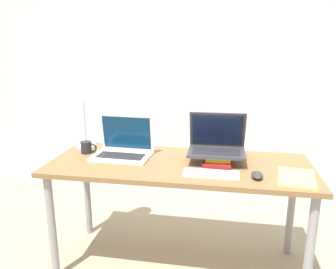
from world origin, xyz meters
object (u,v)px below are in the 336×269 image
object	(u,v)px
book_stack	(218,158)
mug	(87,147)
laptop_left	(123,148)
laptop_on_books	(217,144)
desk_lamp	(90,97)
mouse	(257,175)
wireless_keyboard	(211,174)
notepad	(296,178)

from	to	relation	value
book_stack	mug	distance (m)	0.89
laptop_left	mug	size ratio (longest dim) A/B	3.43
book_stack	laptop_on_books	distance (m)	0.09
laptop_left	desk_lamp	size ratio (longest dim) A/B	0.75
laptop_left	desk_lamp	distance (m)	0.43
laptop_on_books	desk_lamp	distance (m)	0.92
mouse	wireless_keyboard	bearing A→B (deg)	178.36
wireless_keyboard	mug	xyz separation A→B (m)	(-0.86, 0.25, 0.03)
book_stack	wireless_keyboard	bearing A→B (deg)	-98.61
mouse	mug	size ratio (longest dim) A/B	0.93
mug	desk_lamp	size ratio (longest dim) A/B	0.22
book_stack	desk_lamp	size ratio (longest dim) A/B	0.53
laptop_left	mouse	distance (m)	0.88
mug	wireless_keyboard	bearing A→B (deg)	-16.53
laptop_on_books	wireless_keyboard	xyz separation A→B (m)	(-0.02, -0.25, -0.10)
mug	book_stack	bearing A→B (deg)	-1.78
mug	desk_lamp	xyz separation A→B (m)	(0.00, 0.09, 0.34)
laptop_left	laptop_on_books	distance (m)	0.62
book_stack	mug	xyz separation A→B (m)	(-0.89, 0.03, 0.01)
laptop_left	notepad	world-z (taller)	laptop_left
mouse	notepad	distance (m)	0.22
laptop_left	mug	world-z (taller)	laptop_left
wireless_keyboard	desk_lamp	xyz separation A→B (m)	(-0.85, 0.35, 0.37)
laptop_left	wireless_keyboard	bearing A→B (deg)	-22.15
mouse	mug	bearing A→B (deg)	166.73
laptop_left	desk_lamp	bearing A→B (deg)	158.21
notepad	laptop_left	bearing A→B (deg)	168.56
laptop_left	mouse	bearing A→B (deg)	-16.40
book_stack	laptop_left	bearing A→B (deg)	178.65
wireless_keyboard	notepad	bearing A→B (deg)	3.31
wireless_keyboard	desk_lamp	distance (m)	0.99
book_stack	mouse	distance (m)	0.32
book_stack	mug	size ratio (longest dim) A/B	2.43
laptop_left	mug	bearing A→B (deg)	177.19
laptop_on_books	wireless_keyboard	size ratio (longest dim) A/B	1.13
notepad	book_stack	bearing A→B (deg)	155.21
notepad	desk_lamp	size ratio (longest dim) A/B	0.60
book_stack	laptop_on_books	bearing A→B (deg)	128.10
laptop_on_books	mouse	size ratio (longest dim) A/B	3.41
laptop_on_books	desk_lamp	bearing A→B (deg)	173.44
laptop_on_books	wireless_keyboard	bearing A→B (deg)	-94.69
laptop_left	laptop_on_books	xyz separation A→B (m)	(0.61, 0.00, 0.06)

